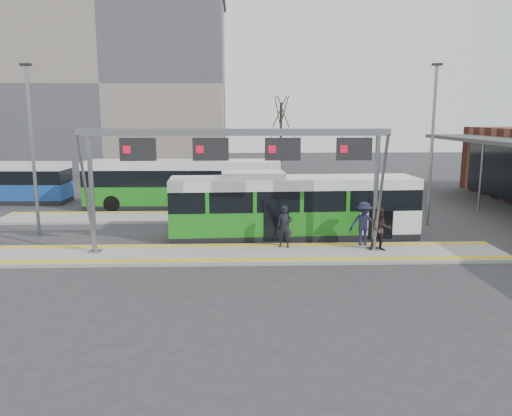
{
  "coord_description": "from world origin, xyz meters",
  "views": [
    {
      "loc": [
        -0.31,
        -20.52,
        5.87
      ],
      "look_at": [
        0.47,
        3.0,
        1.51
      ],
      "focal_mm": 35.0,
      "sensor_mm": 36.0,
      "label": 1
    }
  ],
  "objects": [
    {
      "name": "passenger_a",
      "position": [
        1.66,
        0.82,
        1.08
      ],
      "size": [
        0.74,
        0.55,
        1.85
      ],
      "primitive_type": "imported",
      "rotation": [
        0.0,
        0.0,
        -0.16
      ],
      "color": "black",
      "rests_on": "platform_main"
    },
    {
      "name": "passenger_b",
      "position": [
        5.71,
        0.1,
        1.09
      ],
      "size": [
        0.94,
        0.75,
        1.88
      ],
      "primitive_type": "imported",
      "rotation": [
        0.0,
        0.0,
        -0.04
      ],
      "color": "black",
      "rests_on": "platform_main"
    },
    {
      "name": "platform_second",
      "position": [
        -4.0,
        8.0,
        0.07
      ],
      "size": [
        20.0,
        3.0,
        0.15
      ],
      "primitive_type": "cube",
      "color": "gray",
      "rests_on": "ground"
    },
    {
      "name": "tree_left",
      "position": [
        -5.18,
        31.82,
        5.79
      ],
      "size": [
        1.4,
        1.4,
        7.63
      ],
      "color": "#382B21",
      "rests_on": "ground"
    },
    {
      "name": "passenger_c",
      "position": [
        5.21,
        1.03,
        1.13
      ],
      "size": [
        1.28,
        0.75,
        1.96
      ],
      "primitive_type": "imported",
      "rotation": [
        0.0,
        0.0,
        -0.02
      ],
      "color": "#1C1B31",
      "rests_on": "platform_main"
    },
    {
      "name": "lamp_east",
      "position": [
        9.93,
        5.8,
        4.51
      ],
      "size": [
        0.5,
        0.25,
        8.54
      ],
      "color": "slate",
      "rests_on": "ground"
    },
    {
      "name": "tactile_main",
      "position": [
        0.0,
        0.0,
        0.16
      ],
      "size": [
        22.0,
        2.65,
        0.02
      ],
      "color": "yellow",
      "rests_on": "platform_main"
    },
    {
      "name": "lamp_west",
      "position": [
        -10.38,
        4.18,
        4.4
      ],
      "size": [
        0.5,
        0.25,
        8.31
      ],
      "color": "slate",
      "rests_on": "ground"
    },
    {
      "name": "gantry",
      "position": [
        -0.35,
        0.25,
        4.3
      ],
      "size": [
        13.0,
        1.68,
        5.2
      ],
      "color": "slate",
      "rests_on": "platform_main"
    },
    {
      "name": "apartment_block",
      "position": [
        -14.0,
        36.0,
        9.21
      ],
      "size": [
        24.5,
        12.5,
        18.4
      ],
      "color": "gray",
      "rests_on": "ground"
    },
    {
      "name": "hero_bus",
      "position": [
        2.26,
        3.19,
        1.49
      ],
      "size": [
        11.94,
        3.05,
        3.25
      ],
      "rotation": [
        0.0,
        0.0,
        0.05
      ],
      "color": "black",
      "rests_on": "ground"
    },
    {
      "name": "bg_bus_green",
      "position": [
        -3.89,
        11.24,
        1.52
      ],
      "size": [
        12.36,
        2.9,
        3.07
      ],
      "rotation": [
        0.0,
        0.0,
        -0.02
      ],
      "color": "black",
      "rests_on": "ground"
    },
    {
      "name": "tactile_second",
      "position": [
        -4.0,
        9.15,
        0.16
      ],
      "size": [
        20.0,
        0.35,
        0.02
      ],
      "color": "yellow",
      "rests_on": "platform_second"
    },
    {
      "name": "ground",
      "position": [
        0.0,
        0.0,
        0.0
      ],
      "size": [
        120.0,
        120.0,
        0.0
      ],
      "primitive_type": "plane",
      "color": "#2D2D30",
      "rests_on": "ground"
    },
    {
      "name": "platform_main",
      "position": [
        0.0,
        0.0,
        0.07
      ],
      "size": [
        22.0,
        3.0,
        0.15
      ],
      "primitive_type": "cube",
      "color": "gray",
      "rests_on": "ground"
    },
    {
      "name": "tree_mid",
      "position": [
        4.13,
        32.92,
        6.23
      ],
      "size": [
        1.4,
        1.4,
        8.22
      ],
      "color": "#382B21",
      "rests_on": "ground"
    }
  ]
}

